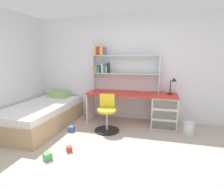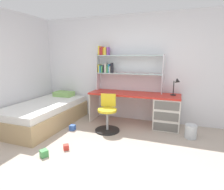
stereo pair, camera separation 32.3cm
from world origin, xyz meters
name	(u,v)px [view 1 (the left image)]	position (x,y,z in m)	size (l,w,h in m)	color
ground_plane	(106,173)	(0.00, 0.00, -0.01)	(5.94, 5.66, 0.02)	#B2A393
room_shell	(64,71)	(-1.22, 1.21, 1.26)	(5.94, 5.66, 2.53)	silver
desk	(155,108)	(0.58, 2.00, 0.41)	(2.05, 0.61, 0.73)	red
bookshelf_hutch	(116,65)	(-0.39, 2.19, 1.36)	(1.59, 0.22, 1.08)	silver
desk_lamp	(174,83)	(0.95, 2.04, 0.98)	(0.20, 0.16, 0.38)	black
swivel_chair	(107,117)	(-0.39, 1.41, 0.30)	(0.52, 0.52, 0.77)	black
bed_platform	(41,115)	(-1.89, 1.28, 0.26)	(1.12, 2.08, 0.63)	tan
waste_bin	(189,129)	(1.27, 1.60, 0.13)	(0.22, 0.22, 0.27)	silver
toy_block_green_0	(48,156)	(-0.95, 0.08, 0.05)	(0.11, 0.11, 0.11)	#479E51
toy_block_red_1	(69,149)	(-0.75, 0.39, 0.05)	(0.09, 0.09, 0.09)	red
toy_block_blue_2	(71,129)	(-1.10, 1.17, 0.06)	(0.11, 0.11, 0.11)	#3860B7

